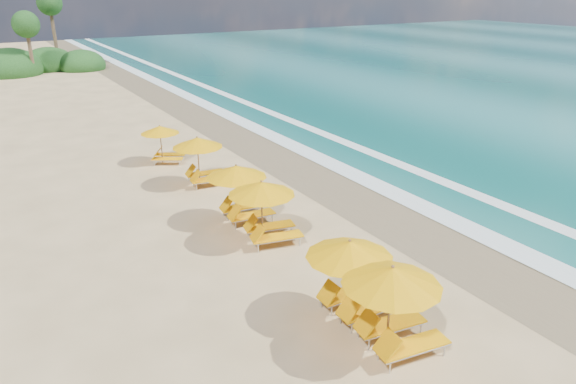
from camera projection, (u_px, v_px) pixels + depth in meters
name	position (u px, v px, depth m)	size (l,w,h in m)	color
ground	(288.00, 220.00, 20.80)	(160.00, 160.00, 0.00)	tan
wet_sand	(367.00, 200.00, 22.71)	(4.00, 160.00, 0.01)	olive
surf_foam	(414.00, 188.00, 24.00)	(4.00, 160.00, 0.01)	white
station_0	(396.00, 303.00, 12.95)	(2.92, 2.77, 2.50)	olive
station_1	(354.00, 272.00, 14.40)	(2.58, 2.37, 2.41)	olive
station_2	(267.00, 208.00, 18.58)	(2.92, 2.80, 2.40)	olive
station_3	(241.00, 189.00, 20.31)	(2.69, 2.52, 2.37)	olive
station_4	(202.00, 157.00, 24.07)	(2.69, 2.54, 2.33)	olive
station_5	(164.00, 142.00, 27.12)	(2.69, 2.69, 2.00)	olive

